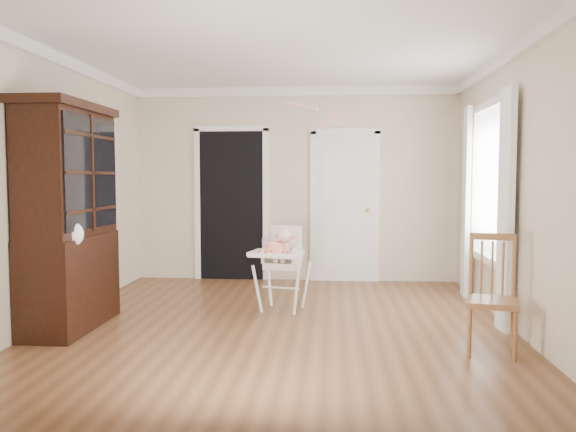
# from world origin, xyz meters

# --- Properties ---
(floor) EXTENTS (5.00, 5.00, 0.00)m
(floor) POSITION_xyz_m (0.00, 0.00, 0.00)
(floor) COLOR brown
(floor) RESTS_ON ground
(ceiling) EXTENTS (5.00, 5.00, 0.00)m
(ceiling) POSITION_xyz_m (0.00, 0.00, 2.70)
(ceiling) COLOR white
(ceiling) RESTS_ON wall_back
(wall_back) EXTENTS (4.50, 0.00, 4.50)m
(wall_back) POSITION_xyz_m (0.00, 2.50, 1.35)
(wall_back) COLOR beige
(wall_back) RESTS_ON floor
(wall_left) EXTENTS (0.00, 5.00, 5.00)m
(wall_left) POSITION_xyz_m (-2.25, 0.00, 1.35)
(wall_left) COLOR beige
(wall_left) RESTS_ON floor
(wall_right) EXTENTS (0.00, 5.00, 5.00)m
(wall_right) POSITION_xyz_m (2.25, 0.00, 1.35)
(wall_right) COLOR beige
(wall_right) RESTS_ON floor
(crown_molding) EXTENTS (4.50, 5.00, 0.12)m
(crown_molding) POSITION_xyz_m (0.00, 0.00, 2.64)
(crown_molding) COLOR white
(crown_molding) RESTS_ON ceiling
(doorway) EXTENTS (1.06, 0.05, 2.22)m
(doorway) POSITION_xyz_m (-0.90, 2.48, 1.11)
(doorway) COLOR black
(doorway) RESTS_ON wall_back
(closet_door) EXTENTS (0.96, 0.09, 2.13)m
(closet_door) POSITION_xyz_m (0.70, 2.48, 1.02)
(closet_door) COLOR white
(closet_door) RESTS_ON wall_back
(window_right) EXTENTS (0.13, 1.84, 2.30)m
(window_right) POSITION_xyz_m (2.18, 0.80, 1.29)
(window_right) COLOR white
(window_right) RESTS_ON wall_right
(high_chair) EXTENTS (0.66, 0.76, 0.94)m
(high_chair) POSITION_xyz_m (-0.02, 0.67, 0.58)
(high_chair) COLOR white
(high_chair) RESTS_ON floor
(baby) EXTENTS (0.26, 0.22, 0.39)m
(baby) POSITION_xyz_m (-0.01, 0.70, 0.70)
(baby) COLOR beige
(baby) RESTS_ON high_chair
(cake) EXTENTS (0.23, 0.23, 0.11)m
(cake) POSITION_xyz_m (-0.09, 0.48, 0.71)
(cake) COLOR silver
(cake) RESTS_ON high_chair
(sippy_cup) EXTENTS (0.07, 0.07, 0.18)m
(sippy_cup) POSITION_xyz_m (-0.20, 0.61, 0.73)
(sippy_cup) COLOR #D07FB9
(sippy_cup) RESTS_ON high_chair
(china_cabinet) EXTENTS (0.57, 1.28, 2.16)m
(china_cabinet) POSITION_xyz_m (-1.99, -0.21, 1.08)
(china_cabinet) COLOR black
(china_cabinet) RESTS_ON floor
(dining_chair) EXTENTS (0.49, 0.49, 0.98)m
(dining_chair) POSITION_xyz_m (1.85, -0.68, 0.46)
(dining_chair) COLOR brown
(dining_chair) RESTS_ON floor
(streamer) EXTENTS (0.38, 0.35, 0.15)m
(streamer) POSITION_xyz_m (0.19, 0.76, 2.23)
(streamer) COLOR pink
(streamer) RESTS_ON ceiling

